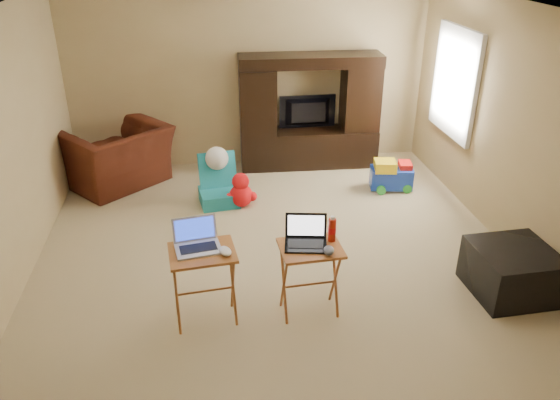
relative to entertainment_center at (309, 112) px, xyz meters
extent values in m
plane|color=beige|center=(-0.80, -2.48, -0.80)|extent=(5.50, 5.50, 0.00)
plane|color=silver|center=(-0.80, -2.48, 1.70)|extent=(5.50, 5.50, 0.00)
plane|color=tan|center=(-0.80, 0.27, 0.45)|extent=(5.00, 0.00, 5.00)
plane|color=tan|center=(-0.80, -5.23, 0.45)|extent=(5.00, 0.00, 5.00)
plane|color=tan|center=(-3.30, -2.48, 0.45)|extent=(0.00, 5.50, 5.50)
plane|color=tan|center=(1.70, -2.48, 0.45)|extent=(0.00, 5.50, 5.50)
plane|color=white|center=(1.68, -0.93, 0.60)|extent=(0.00, 1.20, 1.20)
cube|color=white|center=(1.66, -0.93, 0.60)|extent=(0.06, 1.14, 1.34)
cube|color=black|center=(0.00, 0.00, 0.00)|extent=(1.97, 0.57, 1.60)
imported|color=black|center=(0.00, 0.06, -0.03)|extent=(0.81, 0.11, 0.47)
imported|color=#4E1C10|center=(-2.66, -0.29, -0.40)|extent=(1.64, 1.62, 0.80)
cube|color=black|center=(1.31, -3.35, -0.57)|extent=(0.74, 0.74, 0.46)
cube|color=#A65928|center=(-1.56, -3.36, -0.44)|extent=(0.59, 0.49, 0.71)
cube|color=#AC5E29|center=(-0.64, -3.37, -0.46)|extent=(0.55, 0.45, 0.69)
cube|color=#B9B9BE|center=(-1.59, -3.33, 0.03)|extent=(0.42, 0.36, 0.24)
cube|color=black|center=(-0.68, -3.35, 0.01)|extent=(0.41, 0.35, 0.24)
ellipsoid|color=white|center=(-1.37, -3.43, -0.06)|extent=(0.14, 0.17, 0.06)
ellipsoid|color=#3A3A3E|center=(-0.51, -3.49, -0.09)|extent=(0.11, 0.15, 0.06)
cylinder|color=#B31B0B|center=(-0.44, -3.29, -0.01)|extent=(0.07, 0.07, 0.21)
camera|label=1|loc=(-1.47, -7.28, 2.34)|focal=35.00mm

